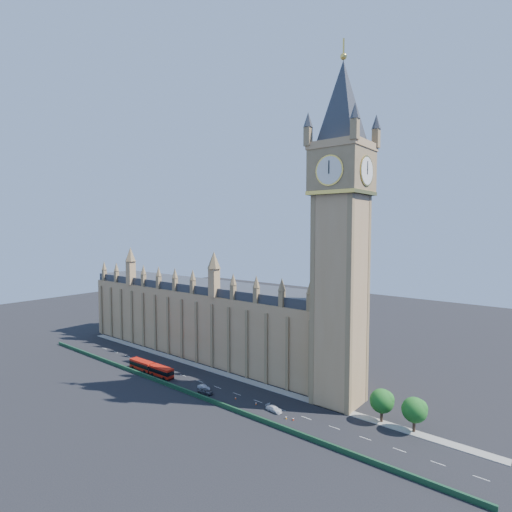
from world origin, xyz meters
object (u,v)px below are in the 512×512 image
Objects in this scene: red_bus at (151,368)px; car_white at (274,409)px; car_grey at (206,391)px; car_silver at (204,387)px.

red_bus is 49.28m from car_white.
car_grey reaches higher than car_silver.
car_white is (25.27, 1.59, 0.02)m from car_silver.
red_bus is at bearing 99.79° from car_white.
car_silver is at bearing 3.10° from red_bus.
red_bus is 4.15× the size of car_white.
car_grey is (26.56, -0.23, -1.00)m from red_bus.
car_grey is at bearing 104.71° from car_white.
car_grey is 22.86m from car_white.
red_bus is 4.26× the size of car_grey.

